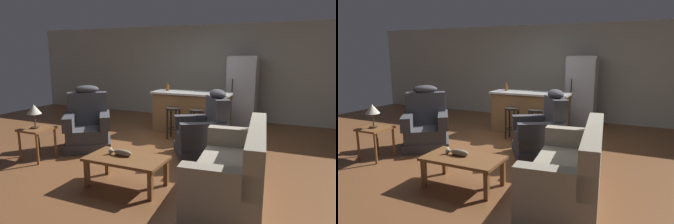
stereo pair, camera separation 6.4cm
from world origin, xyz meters
The scene contains 14 objects.
ground_plane centered at (0.00, 0.00, 0.00)m, with size 12.00×12.00×0.00m.
back_wall centered at (0.00, 3.12, 1.30)m, with size 12.00×0.05×2.60m.
coffee_table centered at (0.14, -1.74, 0.36)m, with size 1.10×0.60×0.42m.
fish_figurine centered at (0.03, -1.71, 0.46)m, with size 0.34×0.10×0.10m.
couch centered at (1.56, -1.46, 0.34)m, with size 1.03×1.98×0.94m.
recliner_near_lamp centered at (-1.49, -0.51, 0.42)m, with size 1.17×1.17×1.20m.
recliner_near_island centered at (0.75, -0.07, 0.42)m, with size 1.15×1.15×1.20m.
end_table centered at (-1.83, -1.43, 0.46)m, with size 0.48×0.48×0.56m.
table_lamp centered at (-1.84, -1.45, 0.87)m, with size 0.24×0.24×0.41m.
kitchen_island centered at (0.00, 1.35, 0.48)m, with size 1.80×0.70×0.95m.
bar_stool_left centered at (-0.19, 0.72, 0.47)m, with size 0.32×0.32×0.68m.
bar_stool_right centered at (0.34, 0.72, 0.47)m, with size 0.32×0.32×0.68m.
refrigerator centered at (0.93, 2.55, 0.88)m, with size 0.70×0.69×1.76m.
bottle_tall_green centered at (-0.62, 1.38, 1.03)m, with size 0.08×0.08×0.20m.
Camera 2 is at (2.30, -5.05, 1.81)m, focal length 32.00 mm.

